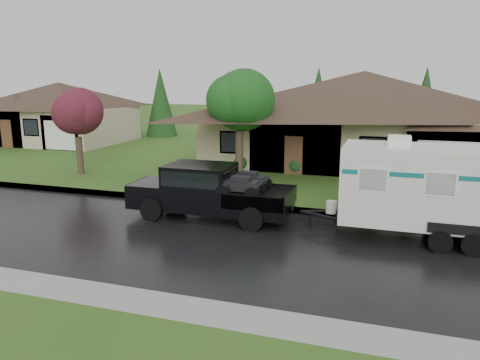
{
  "coord_description": "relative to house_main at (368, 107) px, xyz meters",
  "views": [
    {
      "loc": [
        3.79,
        -15.93,
        5.42
      ],
      "look_at": [
        -2.04,
        2.0,
        1.23
      ],
      "focal_mm": 35.0,
      "sensor_mm": 36.0,
      "label": 1
    }
  ],
  "objects": [
    {
      "name": "pickup_truck",
      "position": [
        -5.16,
        -13.41,
        -2.47
      ],
      "size": [
        6.29,
        2.39,
        2.1
      ],
      "color": "black",
      "rests_on": "ground"
    },
    {
      "name": "travel_trailer",
      "position": [
        3.65,
        -13.41,
        -1.75
      ],
      "size": [
        7.76,
        2.73,
        3.48
      ],
      "color": "silver",
      "rests_on": "ground"
    },
    {
      "name": "shrub_row",
      "position": [
        -0.29,
        -4.54,
        -2.94
      ],
      "size": [
        13.6,
        1.0,
        1.0
      ],
      "color": "#143814",
      "rests_on": "lawn"
    },
    {
      "name": "curb",
      "position": [
        -2.29,
        -11.59,
        -3.52
      ],
      "size": [
        140.0,
        0.5,
        0.15
      ],
      "primitive_type": "cube",
      "color": "gray",
      "rests_on": "ground"
    },
    {
      "name": "tree_left_green",
      "position": [
        -5.91,
        -7.13,
        0.61
      ],
      "size": [
        3.53,
        3.53,
        5.84
      ],
      "color": "#382B1E",
      "rests_on": "lawn"
    },
    {
      "name": "lawn",
      "position": [
        -2.29,
        1.16,
        -3.52
      ],
      "size": [
        140.0,
        26.0,
        0.15
      ],
      "primitive_type": "cube",
      "color": "#33571B",
      "rests_on": "ground"
    },
    {
      "name": "house_main",
      "position": [
        0.0,
        0.0,
        0.0
      ],
      "size": [
        19.44,
        10.8,
        6.9
      ],
      "color": "#9D8D6A",
      "rests_on": "lawn"
    },
    {
      "name": "ground",
      "position": [
        -2.29,
        -13.84,
        -3.59
      ],
      "size": [
        140.0,
        140.0,
        0.0
      ],
      "primitive_type": "plane",
      "color": "#33571B",
      "rests_on": "ground"
    },
    {
      "name": "tree_red",
      "position": [
        -14.73,
        -8.37,
        -0.21
      ],
      "size": [
        2.82,
        2.82,
        4.67
      ],
      "color": "#382B1E",
      "rests_on": "lawn"
    },
    {
      "name": "house_far",
      "position": [
        -24.07,
        2.02,
        -0.62
      ],
      "size": [
        10.8,
        8.64,
        5.8
      ],
      "color": "tan",
      "rests_on": "lawn"
    },
    {
      "name": "road",
      "position": [
        -2.29,
        -15.84,
        -3.59
      ],
      "size": [
        140.0,
        8.0,
        0.01
      ],
      "primitive_type": "cube",
      "color": "black",
      "rests_on": "ground"
    }
  ]
}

